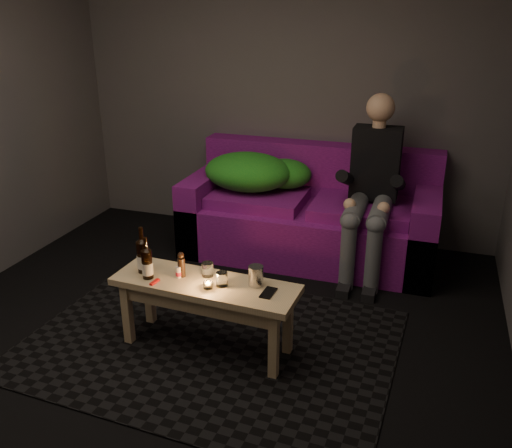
# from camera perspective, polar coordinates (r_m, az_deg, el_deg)

# --- Properties ---
(floor) EXTENTS (4.50, 4.50, 0.00)m
(floor) POSITION_cam_1_polar(r_m,az_deg,el_deg) (3.62, -7.31, -13.53)
(floor) COLOR black
(floor) RESTS_ON ground
(room) EXTENTS (4.50, 4.50, 4.50)m
(room) POSITION_cam_1_polar(r_m,az_deg,el_deg) (3.42, -5.20, 14.28)
(room) COLOR silver
(room) RESTS_ON ground
(rug) EXTENTS (2.46, 1.84, 0.01)m
(rug) POSITION_cam_1_polar(r_m,az_deg,el_deg) (3.72, -4.81, -12.32)
(rug) COLOR black
(rug) RESTS_ON floor
(sofa) EXTENTS (2.18, 0.98, 0.94)m
(sofa) POSITION_cam_1_polar(r_m,az_deg,el_deg) (4.89, 5.79, 0.77)
(sofa) COLOR #5D0D64
(sofa) RESTS_ON floor
(green_blanket) EXTENTS (0.96, 0.65, 0.33)m
(green_blanket) POSITION_cam_1_polar(r_m,az_deg,el_deg) (4.89, -0.15, 5.46)
(green_blanket) COLOR #178022
(green_blanket) RESTS_ON sofa
(person) EXTENTS (0.39, 0.90, 1.46)m
(person) POSITION_cam_1_polar(r_m,az_deg,el_deg) (4.51, 12.11, 4.14)
(person) COLOR black
(person) RESTS_ON sofa
(coffee_table) EXTENTS (1.21, 0.44, 0.49)m
(coffee_table) POSITION_cam_1_polar(r_m,az_deg,el_deg) (3.47, -5.34, -7.35)
(coffee_table) COLOR tan
(coffee_table) RESTS_ON rug
(beer_bottle_a) EXTENTS (0.08, 0.08, 0.31)m
(beer_bottle_a) POSITION_cam_1_polar(r_m,az_deg,el_deg) (3.56, -11.83, -3.29)
(beer_bottle_a) COLOR black
(beer_bottle_a) RESTS_ON coffee_table
(beer_bottle_b) EXTENTS (0.07, 0.07, 0.28)m
(beer_bottle_b) POSITION_cam_1_polar(r_m,az_deg,el_deg) (3.49, -11.39, -4.06)
(beer_bottle_b) COLOR black
(beer_bottle_b) RESTS_ON coffee_table
(salt_shaker) EXTENTS (0.04, 0.04, 0.07)m
(salt_shaker) POSITION_cam_1_polar(r_m,az_deg,el_deg) (3.49, -8.16, -5.03)
(salt_shaker) COLOR silver
(salt_shaker) RESTS_ON coffee_table
(pepper_mill) EXTENTS (0.06, 0.06, 0.13)m
(pepper_mill) POSITION_cam_1_polar(r_m,az_deg,el_deg) (3.49, -7.85, -4.54)
(pepper_mill) COLOR black
(pepper_mill) RESTS_ON coffee_table
(tumbler_back) EXTENTS (0.09, 0.09, 0.09)m
(tumbler_back) POSITION_cam_1_polar(r_m,az_deg,el_deg) (3.48, -5.12, -4.79)
(tumbler_back) COLOR white
(tumbler_back) RESTS_ON coffee_table
(tealight) EXTENTS (0.06, 0.06, 0.04)m
(tealight) POSITION_cam_1_polar(r_m,az_deg,el_deg) (3.34, -5.07, -6.40)
(tealight) COLOR white
(tealight) RESTS_ON coffee_table
(tumbler_front) EXTENTS (0.10, 0.10, 0.09)m
(tumbler_front) POSITION_cam_1_polar(r_m,az_deg,el_deg) (3.36, -3.62, -5.81)
(tumbler_front) COLOR white
(tumbler_front) RESTS_ON coffee_table
(steel_cup) EXTENTS (0.12, 0.12, 0.13)m
(steel_cup) POSITION_cam_1_polar(r_m,az_deg,el_deg) (3.35, -0.01, -5.48)
(steel_cup) COLOR #ABACB1
(steel_cup) RESTS_ON coffee_table
(smartphone) EXTENTS (0.08, 0.15, 0.01)m
(smartphone) POSITION_cam_1_polar(r_m,az_deg,el_deg) (3.28, 1.31, -7.25)
(smartphone) COLOR black
(smartphone) RESTS_ON coffee_table
(red_lighter) EXTENTS (0.03, 0.08, 0.01)m
(red_lighter) POSITION_cam_1_polar(r_m,az_deg,el_deg) (3.46, -10.63, -6.02)
(red_lighter) COLOR red
(red_lighter) RESTS_ON coffee_table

